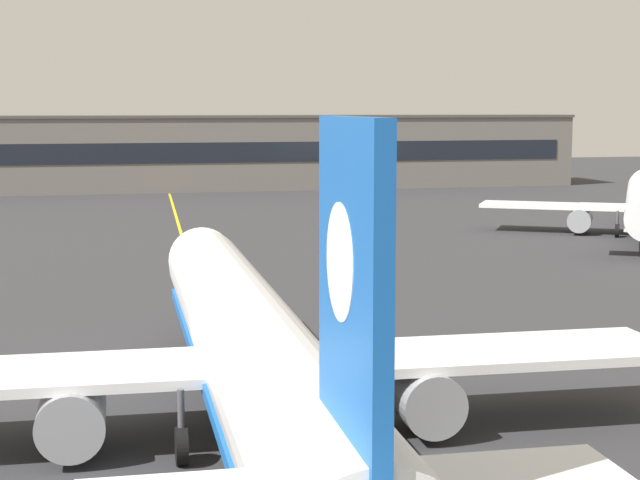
# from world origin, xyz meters

# --- Properties ---
(taxiway_centreline) EXTENTS (12.27, 179.62, 0.01)m
(taxiway_centreline) POSITION_xyz_m (0.00, 30.00, 0.00)
(taxiway_centreline) COLOR yellow
(taxiway_centreline) RESTS_ON ground
(airliner_foreground) EXTENTS (32.16, 41.49, 11.65)m
(airliner_foreground) POSITION_xyz_m (-0.78, 13.38, 3.37)
(airliner_foreground) COLOR white
(airliner_foreground) RESTS_ON ground
(safety_cone_by_nose_gear) EXTENTS (0.44, 0.44, 0.55)m
(safety_cone_by_nose_gear) POSITION_xyz_m (-0.36, 30.22, 0.26)
(safety_cone_by_nose_gear) COLOR orange
(safety_cone_by_nose_gear) RESTS_ON ground
(terminal_building) EXTENTS (129.32, 12.40, 10.64)m
(terminal_building) POSITION_xyz_m (2.15, 126.77, 5.33)
(terminal_building) COLOR slate
(terminal_building) RESTS_ON ground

